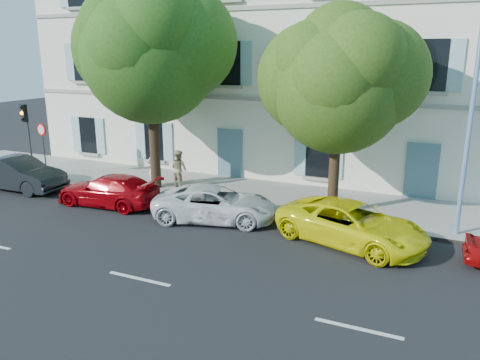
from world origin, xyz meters
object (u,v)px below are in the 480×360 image
at_px(car_white_coupe, 216,204).
at_px(car_red_coupe, 109,190).
at_px(road_sign, 43,139).
at_px(car_yellow_supercar, 352,224).
at_px(car_dark_sedan, 18,174).
at_px(traffic_light, 26,125).
at_px(tree_left, 150,56).
at_px(street_lamp, 474,97).
at_px(tree_right, 339,87).
at_px(pedestrian_a, 154,168).
at_px(pedestrian_b, 179,169).

bearing_deg(car_white_coupe, car_red_coupe, 77.71).
bearing_deg(car_white_coupe, road_sign, 66.37).
xyz_separation_m(car_yellow_supercar, road_sign, (-15.18, 1.88, 1.40)).
relative_size(car_dark_sedan, traffic_light, 1.29).
bearing_deg(tree_left, road_sign, -172.34).
bearing_deg(road_sign, street_lamp, -0.31).
bearing_deg(tree_right, road_sign, -178.08).
bearing_deg(traffic_light, pedestrian_a, 10.41).
xyz_separation_m(car_yellow_supercar, tree_left, (-9.33, 2.66, 5.26)).
bearing_deg(tree_left, street_lamp, -4.06).
distance_m(traffic_light, street_lamp, 19.27).
bearing_deg(pedestrian_b, car_dark_sedan, 40.67).
distance_m(car_white_coupe, traffic_light, 11.23).
xyz_separation_m(car_yellow_supercar, tree_right, (-1.17, 2.35, 4.19)).
bearing_deg(car_white_coupe, tree_left, 45.79).
xyz_separation_m(street_lamp, pedestrian_b, (-11.54, 1.31, -3.73)).
distance_m(road_sign, pedestrian_a, 5.81).
bearing_deg(pedestrian_b, tree_left, 40.96).
height_order(road_sign, pedestrian_b, road_sign).
height_order(car_dark_sedan, car_yellow_supercar, car_dark_sedan).
xyz_separation_m(car_white_coupe, pedestrian_b, (-3.31, 2.88, 0.37)).
bearing_deg(road_sign, pedestrian_a, 10.40).
distance_m(car_dark_sedan, street_lamp, 18.78).
xyz_separation_m(tree_left, tree_right, (8.16, -0.32, -1.07)).
bearing_deg(car_dark_sedan, street_lamp, -86.40).
distance_m(car_dark_sedan, pedestrian_b, 7.35).
bearing_deg(traffic_light, street_lamp, 0.15).
bearing_deg(tree_right, tree_left, 177.77).
distance_m(car_yellow_supercar, road_sign, 15.36).
bearing_deg(road_sign, tree_left, 7.66).
relative_size(car_white_coupe, tree_right, 0.62).
bearing_deg(pedestrian_a, car_yellow_supercar, 126.57).
height_order(traffic_light, pedestrian_a, traffic_light).
relative_size(car_red_coupe, pedestrian_b, 2.58).
relative_size(car_red_coupe, pedestrian_a, 2.64).
xyz_separation_m(car_yellow_supercar, pedestrian_b, (-8.37, 3.08, 0.32)).
bearing_deg(tree_right, traffic_light, -177.61).
height_order(car_red_coupe, tree_left, tree_left).
bearing_deg(car_white_coupe, traffic_light, 67.82).
distance_m(car_yellow_supercar, traffic_light, 16.22).
bearing_deg(road_sign, car_yellow_supercar, -7.05).
height_order(car_dark_sedan, pedestrian_b, pedestrian_b).
relative_size(traffic_light, street_lamp, 0.44).
distance_m(tree_right, traffic_light, 14.99).
relative_size(car_white_coupe, street_lamp, 0.57).
xyz_separation_m(car_red_coupe, street_lamp, (13.04, 1.74, 4.10)).
xyz_separation_m(tree_right, pedestrian_a, (-8.40, 0.56, -3.89)).
bearing_deg(pedestrian_b, car_red_coupe, 80.97).
xyz_separation_m(car_red_coupe, road_sign, (-5.30, 1.84, 1.45)).
height_order(tree_right, pedestrian_a, tree_right).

